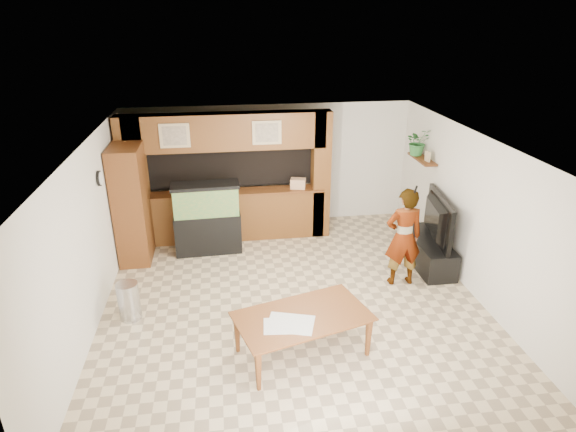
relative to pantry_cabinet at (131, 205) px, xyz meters
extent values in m
plane|color=#CCB68E|center=(2.70, -1.85, -1.09)|extent=(6.50, 6.50, 0.00)
plane|color=white|center=(2.70, -1.85, 1.51)|extent=(6.50, 6.50, 0.00)
plane|color=silver|center=(2.70, 1.40, 0.21)|extent=(6.00, 0.00, 6.00)
plane|color=silver|center=(-0.30, -1.85, 0.21)|extent=(0.00, 6.50, 6.50)
plane|color=silver|center=(5.70, -1.85, 0.21)|extent=(0.00, 6.50, 6.50)
cube|color=brown|center=(1.80, 0.60, -0.59)|extent=(3.80, 0.35, 1.00)
cube|color=brown|center=(1.80, 0.60, -0.07)|extent=(3.80, 0.43, 0.04)
cube|color=brown|center=(1.80, 0.60, 1.16)|extent=(3.80, 0.35, 0.70)
cube|color=brown|center=(0.00, 0.60, 0.21)|extent=(0.50, 0.35, 2.60)
cube|color=brown|center=(3.65, 0.60, 0.21)|extent=(0.35, 0.35, 2.60)
cube|color=black|center=(1.80, 1.15, 0.36)|extent=(4.20, 0.45, 0.85)
cube|color=tan|center=(0.85, 0.41, 1.16)|extent=(0.55, 0.03, 0.45)
cube|color=tan|center=(0.85, 0.39, 1.16)|extent=(0.43, 0.01, 0.35)
cube|color=tan|center=(2.55, 0.41, 1.16)|extent=(0.55, 0.03, 0.45)
cube|color=tan|center=(2.55, 0.39, 1.16)|extent=(0.43, 0.01, 0.35)
cylinder|color=black|center=(-0.27, -0.85, 0.81)|extent=(0.04, 0.25, 0.25)
cylinder|color=white|center=(-0.24, -0.85, 0.81)|extent=(0.01, 0.21, 0.21)
cube|color=brown|center=(5.55, 0.10, 0.61)|extent=(0.25, 0.90, 0.04)
cube|color=brown|center=(0.00, 0.00, 0.00)|extent=(0.55, 0.89, 2.19)
cylinder|color=#B2B2B7|center=(0.16, -2.00, -0.79)|extent=(0.33, 0.33, 0.60)
cube|color=black|center=(1.34, 0.10, -0.70)|extent=(1.26, 0.47, 0.79)
cube|color=#2F7635|center=(1.34, 0.10, -0.03)|extent=(1.21, 0.44, 0.55)
cube|color=black|center=(1.34, 0.10, 0.27)|extent=(1.26, 0.47, 0.06)
cube|color=black|center=(5.35, -1.01, -0.84)|extent=(0.56, 1.51, 0.50)
imported|color=black|center=(5.35, -1.01, -0.17)|extent=(0.42, 1.46, 0.84)
cube|color=tan|center=(5.55, -0.13, 0.73)|extent=(0.06, 0.15, 0.20)
imported|color=#2D7235|center=(5.52, 0.32, 0.89)|extent=(0.54, 0.48, 0.53)
imported|color=tan|center=(4.63, -1.57, -0.23)|extent=(0.63, 0.42, 1.73)
cylinder|color=black|center=(4.68, -1.73, 0.68)|extent=(0.03, 0.09, 0.15)
imported|color=brown|center=(2.64, -3.23, -0.78)|extent=(1.97, 1.44, 0.62)
cube|color=silver|center=(2.34, -3.39, -0.47)|extent=(0.52, 0.40, 0.01)
cube|color=silver|center=(2.45, -3.36, -0.47)|extent=(0.70, 0.59, 0.01)
cube|color=tan|center=(3.18, 0.60, 0.05)|extent=(0.34, 0.27, 0.20)
camera|label=1|loc=(1.68, -8.48, 3.27)|focal=30.00mm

